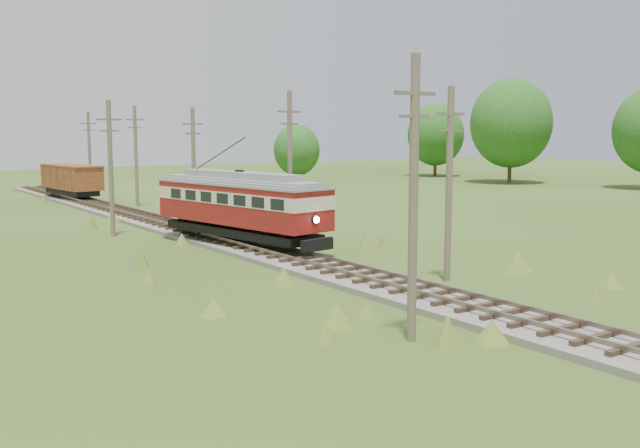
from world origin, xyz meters
TOP-DOWN VIEW (x-y plane):
  - railbed_main at (0.00, 34.00)m, footprint 3.60×96.00m
  - streetcar at (0.00, 31.28)m, footprint 5.00×12.79m
  - gondola at (0.00, 65.41)m, footprint 3.77×9.06m
  - gravel_pile at (4.53, 46.94)m, footprint 3.63×3.85m
  - utility_pole_r_2 at (3.30, 18.00)m, footprint 1.60×0.30m
  - utility_pole_r_3 at (3.20, 31.00)m, footprint 1.60×0.30m
  - utility_pole_r_4 at (3.00, 44.00)m, footprint 1.60×0.30m
  - utility_pole_r_5 at (3.40, 57.00)m, footprint 1.60×0.30m
  - utility_pole_r_6 at (3.20, 70.00)m, footprint 1.60×0.30m
  - utility_pole_l_a at (-4.20, 12.00)m, footprint 1.60×0.30m
  - utility_pole_l_b at (-4.50, 40.00)m, footprint 1.60×0.30m
  - tree_right_4 at (54.00, 58.00)m, footprint 10.50×10.50m
  - tree_right_5 at (56.00, 74.00)m, footprint 8.40×8.40m
  - tree_mid_b at (30.00, 72.00)m, footprint 5.88×5.88m

SIDE VIEW (x-z plane):
  - railbed_main at x=0.00m, z-range -0.09..0.48m
  - gravel_pile at x=4.53m, z-range -0.04..1.28m
  - gondola at x=0.00m, z-range 0.68..3.60m
  - streetcar at x=0.00m, z-range -0.21..5.57m
  - utility_pole_r_4 at x=3.00m, z-range 0.12..8.52m
  - tree_mid_b at x=30.00m, z-range 0.54..8.12m
  - utility_pole_r_2 at x=3.30m, z-range 0.12..8.72m
  - utility_pole_l_b at x=-4.50m, z-range 0.12..8.72m
  - utility_pole_r_6 at x=3.20m, z-range 0.12..8.82m
  - utility_pole_r_5 at x=3.40m, z-range 0.13..9.03m
  - utility_pole_r_3 at x=3.20m, z-range 0.13..9.13m
  - utility_pole_l_a at x=-4.20m, z-range 0.13..9.13m
  - tree_right_5 at x=56.00m, z-range 0.78..11.60m
  - tree_right_4 at x=54.00m, z-range 0.98..14.51m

